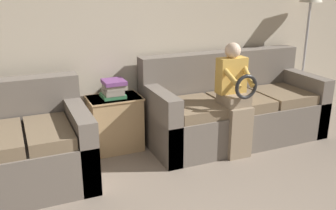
% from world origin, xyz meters
% --- Properties ---
extents(wall_back, '(7.28, 0.06, 2.55)m').
position_xyz_m(wall_back, '(0.00, 2.68, 1.27)').
color(wall_back, beige).
rests_on(wall_back, ground_plane).
extents(couch_main, '(2.04, 0.87, 0.98)m').
position_xyz_m(couch_main, '(1.29, 2.21, 0.34)').
color(couch_main, '#70665B').
rests_on(couch_main, ground_plane).
extents(couch_side, '(1.52, 0.96, 0.90)m').
position_xyz_m(couch_side, '(-1.18, 2.08, 0.32)').
color(couch_side, '#70665B').
rests_on(couch_side, ground_plane).
extents(child_left_seated, '(0.31, 0.37, 1.18)m').
position_xyz_m(child_left_seated, '(1.07, 1.84, 0.64)').
color(child_left_seated, gray).
rests_on(child_left_seated, ground_plane).
extents(side_shelf, '(0.56, 0.39, 0.60)m').
position_xyz_m(side_shelf, '(-0.05, 2.44, 0.31)').
color(side_shelf, tan).
rests_on(side_shelf, ground_plane).
extents(book_stack, '(0.25, 0.24, 0.19)m').
position_xyz_m(book_stack, '(-0.05, 2.43, 0.69)').
color(book_stack, '#3D8451').
rests_on(book_stack, side_shelf).
extents(floor_lamp, '(0.28, 0.28, 1.73)m').
position_xyz_m(floor_lamp, '(2.50, 2.44, 1.43)').
color(floor_lamp, '#2D2B28').
rests_on(floor_lamp, ground_plane).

